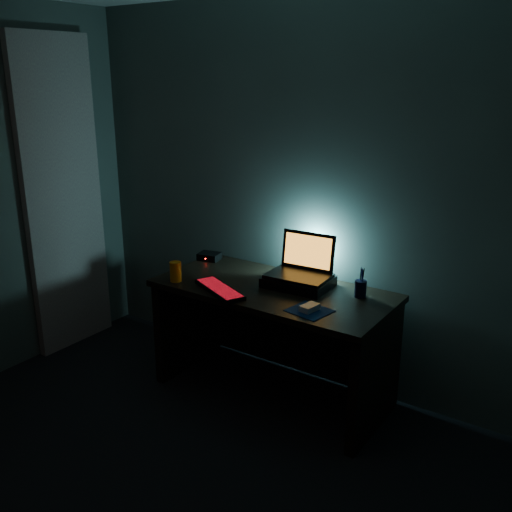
{
  "coord_description": "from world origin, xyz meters",
  "views": [
    {
      "loc": [
        1.78,
        -1.19,
        2.02
      ],
      "look_at": [
        -0.09,
        1.57,
        0.95
      ],
      "focal_mm": 40.0,
      "sensor_mm": 36.0,
      "label": 1
    }
  ],
  "objects_px": {
    "laptop": "(302,266)",
    "mouse": "(310,308)",
    "keyboard": "(220,289)",
    "juice_glass": "(176,272)",
    "pen_cup": "(361,289)",
    "router": "(209,256)"
  },
  "relations": [
    {
      "from": "keyboard",
      "to": "router",
      "type": "height_order",
      "value": "router"
    },
    {
      "from": "pen_cup",
      "to": "mouse",
      "type": "bearing_deg",
      "value": -112.02
    },
    {
      "from": "pen_cup",
      "to": "juice_glass",
      "type": "xyz_separation_m",
      "value": [
        -1.09,
        -0.42,
        0.01
      ]
    },
    {
      "from": "keyboard",
      "to": "mouse",
      "type": "relative_size",
      "value": 3.93
    },
    {
      "from": "mouse",
      "to": "laptop",
      "type": "bearing_deg",
      "value": 135.1
    },
    {
      "from": "pen_cup",
      "to": "router",
      "type": "distance_m",
      "value": 1.2
    },
    {
      "from": "pen_cup",
      "to": "router",
      "type": "height_order",
      "value": "pen_cup"
    },
    {
      "from": "laptop",
      "to": "keyboard",
      "type": "relative_size",
      "value": 0.9
    },
    {
      "from": "laptop",
      "to": "mouse",
      "type": "height_order",
      "value": "laptop"
    },
    {
      "from": "keyboard",
      "to": "router",
      "type": "xyz_separation_m",
      "value": [
        -0.45,
        0.46,
        0.01
      ]
    },
    {
      "from": "laptop",
      "to": "juice_glass",
      "type": "distance_m",
      "value": 0.81
    },
    {
      "from": "juice_glass",
      "to": "router",
      "type": "relative_size",
      "value": 0.76
    },
    {
      "from": "pen_cup",
      "to": "keyboard",
      "type": "bearing_deg",
      "value": -151.67
    },
    {
      "from": "laptop",
      "to": "juice_glass",
      "type": "relative_size",
      "value": 3.08
    },
    {
      "from": "mouse",
      "to": "juice_glass",
      "type": "height_order",
      "value": "juice_glass"
    },
    {
      "from": "keyboard",
      "to": "juice_glass",
      "type": "relative_size",
      "value": 3.43
    },
    {
      "from": "keyboard",
      "to": "mouse",
      "type": "xyz_separation_m",
      "value": [
        0.6,
        0.04,
        0.01
      ]
    },
    {
      "from": "pen_cup",
      "to": "router",
      "type": "bearing_deg",
      "value": 177.47
    },
    {
      "from": "mouse",
      "to": "router",
      "type": "bearing_deg",
      "value": 168.27
    },
    {
      "from": "laptop",
      "to": "keyboard",
      "type": "bearing_deg",
      "value": -134.38
    },
    {
      "from": "pen_cup",
      "to": "router",
      "type": "xyz_separation_m",
      "value": [
        -1.19,
        0.05,
        -0.03
      ]
    },
    {
      "from": "router",
      "to": "keyboard",
      "type": "bearing_deg",
      "value": -57.94
    }
  ]
}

